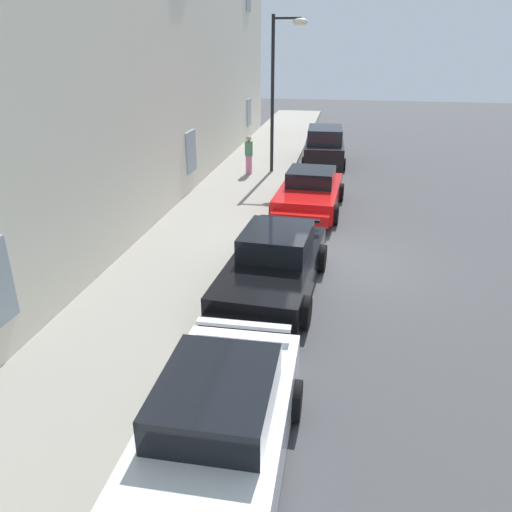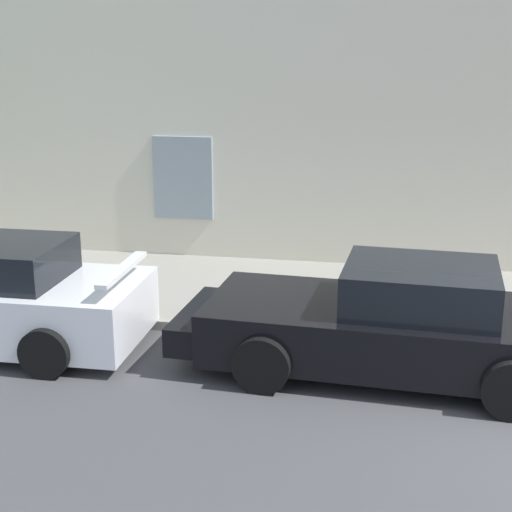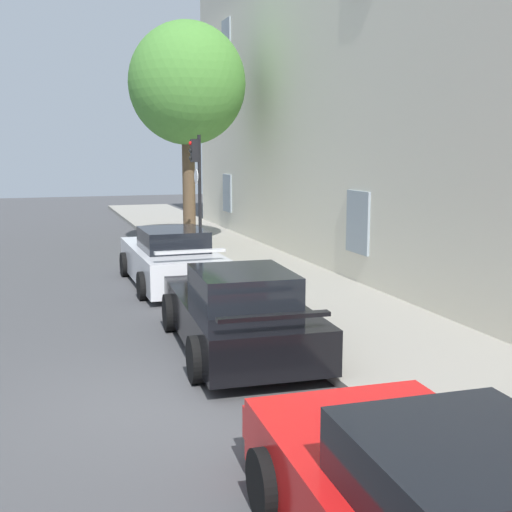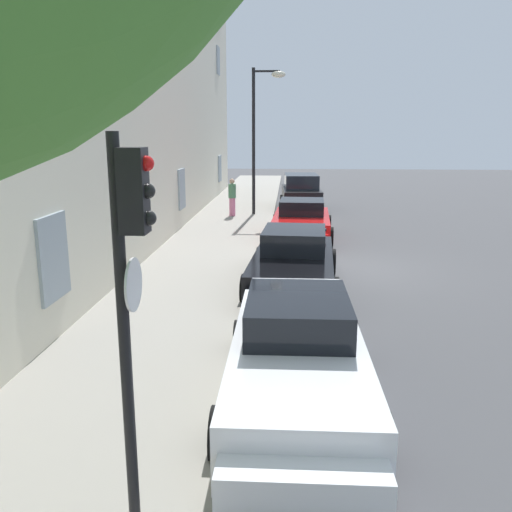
# 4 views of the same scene
# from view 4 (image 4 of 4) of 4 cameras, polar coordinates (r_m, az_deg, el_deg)

# --- Properties ---
(ground_plane) EXTENTS (80.00, 80.00, 0.00)m
(ground_plane) POSITION_cam_4_polar(r_m,az_deg,el_deg) (14.97, 9.57, -1.47)
(ground_plane) COLOR #444447
(sidewalk) EXTENTS (60.00, 3.42, 0.14)m
(sidewalk) POSITION_cam_4_polar(r_m,az_deg,el_deg) (15.06, -5.64, -0.99)
(sidewalk) COLOR gray
(sidewalk) RESTS_ON ground
(building_facade) EXTENTS (42.23, 3.69, 13.00)m
(building_facade) POSITION_cam_4_polar(r_m,az_deg,el_deg) (15.74, -19.22, 22.69)
(building_facade) COLOR beige
(building_facade) RESTS_ON ground
(sportscar_red_lead) EXTENTS (5.10, 2.08, 1.43)m
(sportscar_red_lead) POSITION_cam_4_polar(r_m,az_deg,el_deg) (7.51, 4.48, -11.52)
(sportscar_red_lead) COLOR white
(sportscar_red_lead) RESTS_ON ground
(sportscar_yellow_flank) EXTENTS (5.04, 2.32, 1.40)m
(sportscar_yellow_flank) POSITION_cam_4_polar(r_m,az_deg,el_deg) (12.83, 3.95, -0.95)
(sportscar_yellow_flank) COLOR black
(sportscar_yellow_flank) RESTS_ON ground
(sportscar_white_middle) EXTENTS (4.63, 2.32, 1.34)m
(sportscar_white_middle) POSITION_cam_4_polar(r_m,az_deg,el_deg) (18.99, 4.83, 3.57)
(sportscar_white_middle) COLOR red
(sportscar_white_middle) RESTS_ON ground
(hatchback_parked) EXTENTS (4.05, 2.07, 1.72)m
(hatchback_parked) POSITION_cam_4_polar(r_m,az_deg,el_deg) (26.07, 4.81, 6.62)
(hatchback_parked) COLOR black
(hatchback_parked) RESTS_ON ground
(traffic_light) EXTENTS (0.44, 0.36, 3.60)m
(traffic_light) POSITION_cam_4_polar(r_m,az_deg,el_deg) (4.39, -13.23, -2.32)
(traffic_light) COLOR black
(traffic_light) RESTS_ON sidewalk
(street_lamp) EXTENTS (0.44, 1.42, 6.18)m
(street_lamp) POSITION_cam_4_polar(r_m,az_deg,el_deg) (23.60, 0.75, 14.70)
(street_lamp) COLOR black
(street_lamp) RESTS_ON sidewalk
(pedestrian_admiring) EXTENTS (0.43, 0.43, 1.60)m
(pedestrian_admiring) POSITION_cam_4_polar(r_m,az_deg,el_deg) (23.26, -2.55, 6.31)
(pedestrian_admiring) COLOR pink
(pedestrian_admiring) RESTS_ON sidewalk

